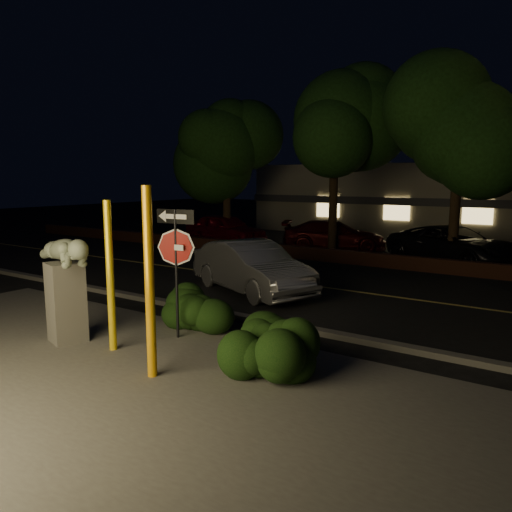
# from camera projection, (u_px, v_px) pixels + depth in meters

# --- Properties ---
(ground) EXTENTS (90.00, 90.00, 0.00)m
(ground) POSITION_uv_depth(u_px,v_px,m) (357.00, 272.00, 17.40)
(ground) COLOR black
(ground) RESTS_ON ground
(patio) EXTENTS (14.00, 6.00, 0.02)m
(patio) POSITION_uv_depth(u_px,v_px,m) (101.00, 372.00, 8.39)
(patio) COLOR #4C4944
(patio) RESTS_ON ground
(road) EXTENTS (80.00, 8.00, 0.01)m
(road) POSITION_uv_depth(u_px,v_px,m) (318.00, 287.00, 14.94)
(road) COLOR black
(road) RESTS_ON ground
(lane_marking) EXTENTS (80.00, 0.12, 0.00)m
(lane_marking) POSITION_uv_depth(u_px,v_px,m) (318.00, 286.00, 14.94)
(lane_marking) COLOR #AF9946
(lane_marking) RESTS_ON road
(curb) EXTENTS (80.00, 0.25, 0.12)m
(curb) POSITION_uv_depth(u_px,v_px,m) (237.00, 316.00, 11.57)
(curb) COLOR #4C4944
(curb) RESTS_ON ground
(brick_wall) EXTENTS (40.00, 0.35, 0.50)m
(brick_wall) POSITION_uv_depth(u_px,v_px,m) (371.00, 259.00, 18.42)
(brick_wall) COLOR #492417
(brick_wall) RESTS_ON ground
(parking_lot) EXTENTS (40.00, 12.00, 0.01)m
(parking_lot) POSITION_uv_depth(u_px,v_px,m) (417.00, 248.00, 23.12)
(parking_lot) COLOR black
(parking_lot) RESTS_ON ground
(building) EXTENTS (22.00, 10.20, 4.00)m
(building) POSITION_uv_depth(u_px,v_px,m) (458.00, 199.00, 29.35)
(building) COLOR gray
(building) RESTS_ON ground
(tree_far_a) EXTENTS (4.60, 4.60, 7.43)m
(tree_far_a) POSITION_uv_depth(u_px,v_px,m) (226.00, 132.00, 23.44)
(tree_far_a) COLOR black
(tree_far_a) RESTS_ON ground
(tree_far_b) EXTENTS (5.20, 5.20, 8.41)m
(tree_far_b) POSITION_uv_depth(u_px,v_px,m) (335.00, 108.00, 20.45)
(tree_far_b) COLOR black
(tree_far_b) RESTS_ON ground
(tree_far_c) EXTENTS (4.80, 4.80, 7.84)m
(tree_far_c) POSITION_uv_depth(u_px,v_px,m) (461.00, 108.00, 17.42)
(tree_far_c) COLOR black
(tree_far_c) RESTS_ON ground
(yellow_pole_left) EXTENTS (0.14, 0.14, 2.85)m
(yellow_pole_left) POSITION_uv_depth(u_px,v_px,m) (110.00, 277.00, 9.25)
(yellow_pole_left) COLOR yellow
(yellow_pole_left) RESTS_ON ground
(yellow_pole_right) EXTENTS (0.16, 0.16, 3.13)m
(yellow_pole_right) POSITION_uv_depth(u_px,v_px,m) (150.00, 284.00, 7.96)
(yellow_pole_right) COLOR #FFAB0F
(yellow_pole_right) RESTS_ON ground
(signpost) EXTENTS (0.89, 0.14, 2.63)m
(signpost) POSITION_uv_depth(u_px,v_px,m) (176.00, 248.00, 9.89)
(signpost) COLOR black
(signpost) RESTS_ON ground
(sculpture) EXTENTS (1.99, 1.07, 2.15)m
(sculpture) POSITION_uv_depth(u_px,v_px,m) (65.00, 277.00, 9.74)
(sculpture) COLOR #4C4944
(sculpture) RESTS_ON ground
(hedge_center) EXTENTS (2.20, 1.19, 1.10)m
(hedge_center) POSITION_uv_depth(u_px,v_px,m) (198.00, 306.00, 10.58)
(hedge_center) COLOR black
(hedge_center) RESTS_ON ground
(hedge_right) EXTENTS (1.89, 1.37, 1.11)m
(hedge_right) POSITION_uv_depth(u_px,v_px,m) (285.00, 337.00, 8.53)
(hedge_right) COLOR black
(hedge_right) RESTS_ON ground
(hedge_far_right) EXTENTS (1.43, 0.91, 0.98)m
(hedge_far_right) POSITION_uv_depth(u_px,v_px,m) (273.00, 349.00, 8.09)
(hedge_far_right) COLOR black
(hedge_far_right) RESTS_ON ground
(silver_sedan) EXTENTS (4.69, 3.18, 1.46)m
(silver_sedan) POSITION_uv_depth(u_px,v_px,m) (251.00, 267.00, 14.12)
(silver_sedan) COLOR #A8A8AD
(silver_sedan) RESTS_ON ground
(parked_car_red) EXTENTS (4.63, 2.37, 1.51)m
(parked_car_red) POSITION_uv_depth(u_px,v_px,m) (225.00, 229.00, 24.37)
(parked_car_red) COLOR maroon
(parked_car_red) RESTS_ON ground
(parked_car_darkred) EXTENTS (4.97, 3.59, 1.34)m
(parked_car_darkred) POSITION_uv_depth(u_px,v_px,m) (334.00, 235.00, 22.46)
(parked_car_darkred) COLOR #440A0C
(parked_car_darkred) RESTS_ON ground
(parked_car_dark) EXTENTS (5.65, 4.31, 1.43)m
(parked_car_dark) POSITION_uv_depth(u_px,v_px,m) (454.00, 245.00, 18.88)
(parked_car_dark) COLOR black
(parked_car_dark) RESTS_ON ground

